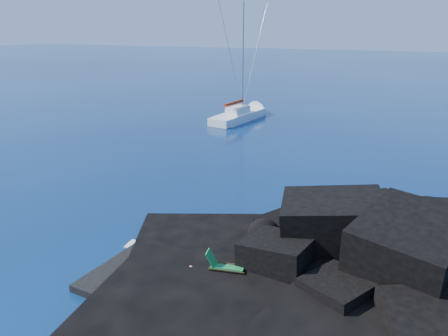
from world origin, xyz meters
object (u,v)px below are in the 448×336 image
object	(u,v)px
deck_chair	(227,263)
sailboat	(240,120)
marker_cone	(214,262)
sunbather	(181,267)

from	to	relation	value
deck_chair	sailboat	bearing A→B (deg)	99.97
sailboat	deck_chair	bearing A→B (deg)	-60.51
deck_chair	marker_cone	world-z (taller)	deck_chair
sailboat	marker_cone	distance (m)	35.21
marker_cone	sunbather	bearing A→B (deg)	-148.31
sailboat	marker_cone	world-z (taller)	sailboat
sailboat	marker_cone	size ratio (longest dim) A/B	24.47
sailboat	deck_chair	xyz separation A→B (m)	(12.11, -33.65, 0.94)
sailboat	sunbather	world-z (taller)	sailboat
sailboat	marker_cone	xyz separation A→B (m)	(11.29, -33.35, 0.63)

